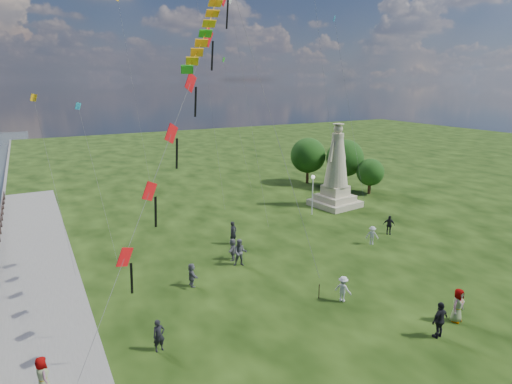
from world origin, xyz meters
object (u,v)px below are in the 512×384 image
person_2 (343,289)px  person_9 (389,225)px  lamppost (313,186)px  person_6 (233,233)px  person_10 (43,378)px  person_11 (233,249)px  person_1 (240,253)px  person_3 (440,320)px  statue (336,176)px  person_5 (192,275)px  person_8 (372,235)px  person_0 (159,336)px  person_4 (458,305)px

person_2 → person_9: bearing=-83.7°
lamppost → person_6: bearing=-161.4°
person_2 → person_10: bearing=64.2°
person_9 → person_11: size_ratio=1.01×
person_1 → person_10: bearing=-123.5°
lamppost → person_3: 20.53m
person_9 → statue: bearing=122.8°
person_5 → person_8: bearing=-85.3°
person_9 → person_2: bearing=-105.7°
statue → person_0: size_ratio=5.24×
person_1 → person_11: person_1 is taller
person_3 → person_4: (2.06, 0.54, -0.03)m
statue → person_6: (-13.59, -4.56, -2.23)m
person_2 → person_3: person_3 is taller
statue → person_11: (-14.90, -7.23, -2.35)m
person_0 → person_6: bearing=44.4°
person_5 → person_3: bearing=-136.2°
person_0 → person_5: person_0 is taller
person_3 → person_11: 14.36m
person_0 → person_6: person_6 is taller
person_6 → person_5: bearing=-157.6°
lamppost → person_10: size_ratio=2.30×
person_3 → person_8: (5.86, 10.97, -0.21)m
person_2 → person_11: person_11 is taller
lamppost → person_11: size_ratio=2.42×
person_9 → person_8: bearing=-118.2°
person_11 → person_9: bearing=114.6°
lamppost → person_6: lamppost is taller
lamppost → person_3: size_ratio=2.00×
person_2 → person_9: 12.67m
lamppost → person_4: 19.48m
person_1 → person_5: bearing=-136.5°
person_1 → person_9: size_ratio=1.20×
statue → person_6: bearing=-169.3°
person_1 → person_8: person_1 is taller
statue → person_11: statue is taller
person_8 → person_10: person_10 is taller
lamppost → person_0: 23.48m
person_8 → person_3: bearing=-82.5°
person_4 → person_10: 20.00m
person_5 → person_10: person_10 is taller
person_2 → person_3: (1.87, -5.10, 0.19)m
statue → person_4: 21.78m
lamppost → person_11: (-11.18, -5.99, -1.97)m
person_5 → person_8: person_5 is taller
person_8 → person_4: bearing=-74.4°
person_6 → person_10: bearing=-162.4°
statue → lamppost: 3.94m
statue → person_2: size_ratio=5.41×
person_10 → person_6: bearing=-62.2°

